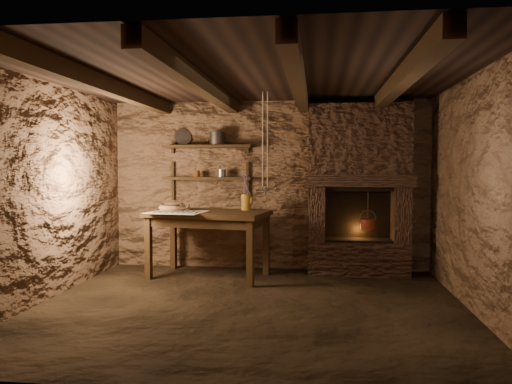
# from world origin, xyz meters

# --- Properties ---
(floor) EXTENTS (4.50, 4.50, 0.00)m
(floor) POSITION_xyz_m (0.00, 0.00, 0.00)
(floor) COLOR black
(floor) RESTS_ON ground
(back_wall) EXTENTS (4.50, 0.04, 2.40)m
(back_wall) POSITION_xyz_m (0.00, 2.00, 1.20)
(back_wall) COLOR brown
(back_wall) RESTS_ON floor
(front_wall) EXTENTS (4.50, 0.04, 2.40)m
(front_wall) POSITION_xyz_m (0.00, -2.00, 1.20)
(front_wall) COLOR brown
(front_wall) RESTS_ON floor
(left_wall) EXTENTS (0.04, 4.00, 2.40)m
(left_wall) POSITION_xyz_m (-2.25, 0.00, 1.20)
(left_wall) COLOR brown
(left_wall) RESTS_ON floor
(right_wall) EXTENTS (0.04, 4.00, 2.40)m
(right_wall) POSITION_xyz_m (2.25, 0.00, 1.20)
(right_wall) COLOR brown
(right_wall) RESTS_ON floor
(ceiling) EXTENTS (4.50, 4.00, 0.04)m
(ceiling) POSITION_xyz_m (0.00, 0.00, 2.40)
(ceiling) COLOR black
(ceiling) RESTS_ON back_wall
(beam_far_left) EXTENTS (0.14, 3.95, 0.16)m
(beam_far_left) POSITION_xyz_m (-1.50, 0.00, 2.31)
(beam_far_left) COLOR black
(beam_far_left) RESTS_ON ceiling
(beam_mid_left) EXTENTS (0.14, 3.95, 0.16)m
(beam_mid_left) POSITION_xyz_m (-0.50, 0.00, 2.31)
(beam_mid_left) COLOR black
(beam_mid_left) RESTS_ON ceiling
(beam_mid_right) EXTENTS (0.14, 3.95, 0.16)m
(beam_mid_right) POSITION_xyz_m (0.50, 0.00, 2.31)
(beam_mid_right) COLOR black
(beam_mid_right) RESTS_ON ceiling
(beam_far_right) EXTENTS (0.14, 3.95, 0.16)m
(beam_far_right) POSITION_xyz_m (1.50, 0.00, 2.31)
(beam_far_right) COLOR black
(beam_far_right) RESTS_ON ceiling
(shelf_lower) EXTENTS (1.25, 0.30, 0.04)m
(shelf_lower) POSITION_xyz_m (-0.85, 1.84, 1.30)
(shelf_lower) COLOR black
(shelf_lower) RESTS_ON back_wall
(shelf_upper) EXTENTS (1.25, 0.30, 0.04)m
(shelf_upper) POSITION_xyz_m (-0.85, 1.84, 1.75)
(shelf_upper) COLOR black
(shelf_upper) RESTS_ON back_wall
(hearth) EXTENTS (1.43, 0.51, 2.30)m
(hearth) POSITION_xyz_m (1.25, 1.77, 1.23)
(hearth) COLOR #322119
(hearth) RESTS_ON floor
(work_table) EXTENTS (1.67, 1.13, 0.88)m
(work_table) POSITION_xyz_m (-0.73, 1.33, 0.47)
(work_table) COLOR #342312
(work_table) RESTS_ON floor
(linen_cloth) EXTENTS (0.77, 0.65, 0.01)m
(linen_cloth) POSITION_xyz_m (-1.08, 1.09, 0.88)
(linen_cloth) COLOR white
(linen_cloth) RESTS_ON work_table
(pewter_cutlery_row) EXTENTS (0.61, 0.30, 0.01)m
(pewter_cutlery_row) POSITION_xyz_m (-1.08, 1.06, 0.89)
(pewter_cutlery_row) COLOR gray
(pewter_cutlery_row) RESTS_ON linen_cloth
(drinking_glasses) EXTENTS (0.22, 0.07, 0.09)m
(drinking_glasses) POSITION_xyz_m (-1.06, 1.22, 0.93)
(drinking_glasses) COLOR white
(drinking_glasses) RESTS_ON linen_cloth
(stoneware_jug) EXTENTS (0.17, 0.16, 0.49)m
(stoneware_jug) POSITION_xyz_m (-0.25, 1.54, 1.09)
(stoneware_jug) COLOR #A97620
(stoneware_jug) RESTS_ON work_table
(wooden_bowl) EXTENTS (0.43, 0.43, 0.13)m
(wooden_bowl) POSITION_xyz_m (-1.22, 1.34, 0.92)
(wooden_bowl) COLOR olive
(wooden_bowl) RESTS_ON work_table
(iron_stockpot) EXTENTS (0.22, 0.22, 0.16)m
(iron_stockpot) POSITION_xyz_m (-0.71, 1.84, 1.85)
(iron_stockpot) COLOR #2D2B28
(iron_stockpot) RESTS_ON shelf_upper
(tin_pan) EXTENTS (0.27, 0.20, 0.24)m
(tin_pan) POSITION_xyz_m (-1.24, 1.94, 1.89)
(tin_pan) COLOR gray
(tin_pan) RESTS_ON shelf_upper
(small_kettle) EXTENTS (0.18, 0.16, 0.16)m
(small_kettle) POSITION_xyz_m (-0.65, 1.84, 1.37)
(small_kettle) COLOR gray
(small_kettle) RESTS_ON shelf_lower
(rusty_tin) EXTENTS (0.12, 0.12, 0.09)m
(rusty_tin) POSITION_xyz_m (-1.01, 1.84, 1.36)
(rusty_tin) COLOR #5F2E13
(rusty_tin) RESTS_ON shelf_lower
(red_pot) EXTENTS (0.25, 0.25, 0.54)m
(red_pot) POSITION_xyz_m (1.37, 1.72, 0.70)
(red_pot) COLOR maroon
(red_pot) RESTS_ON hearth
(hanging_ropes) EXTENTS (0.08, 0.08, 1.20)m
(hanging_ropes) POSITION_xyz_m (0.05, 1.05, 1.80)
(hanging_ropes) COLOR beige
(hanging_ropes) RESTS_ON ceiling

